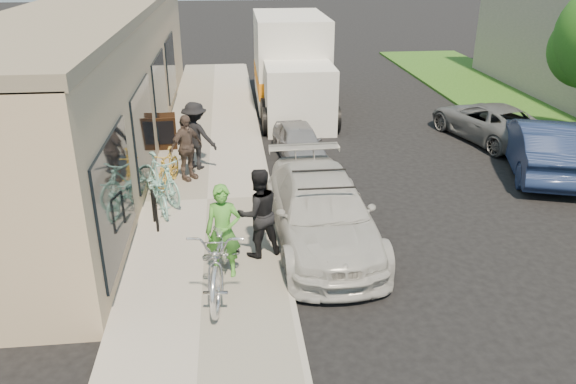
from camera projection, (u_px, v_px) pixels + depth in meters
name	position (u px, v px, depth m)	size (l,w,h in m)	color
ground	(307.00, 264.00, 11.03)	(120.00, 120.00, 0.00)	black
sidewalk	(207.00, 202.00, 13.54)	(3.00, 34.00, 0.15)	#A19B91
curb	(271.00, 199.00, 13.69)	(0.12, 34.00, 0.13)	#99968C
storefront	(99.00, 77.00, 16.94)	(3.60, 20.00, 4.22)	#CAAE8C
bike_rack	(154.00, 207.00, 12.00)	(0.18, 0.54, 0.78)	black
sandwich_board	(165.00, 132.00, 16.61)	(0.69, 0.69, 1.04)	black
sedan_white	(321.00, 211.00, 11.57)	(2.12, 4.97, 1.47)	beige
sedan_silver	(299.00, 142.00, 16.33)	(1.22, 3.04, 1.03)	#939398
moving_truck	(292.00, 69.00, 21.15)	(2.71, 6.96, 3.40)	silver
far_car_blue	(542.00, 146.00, 15.25)	(1.57, 4.52, 1.49)	#172447
far_car_gray	(488.00, 121.00, 17.97)	(1.97, 4.28, 1.19)	#56585B
tandem_bike	(221.00, 253.00, 9.75)	(0.91, 2.61, 1.37)	silver
woman_rider	(223.00, 231.00, 10.06)	(0.65, 0.42, 1.77)	#479832
man_standing	(258.00, 213.00, 10.73)	(0.87, 0.68, 1.79)	black
cruiser_bike_a	(161.00, 178.00, 13.25)	(0.53, 1.86, 1.12)	#89CCBE
cruiser_bike_b	(159.00, 193.00, 12.77)	(0.56, 1.60, 0.84)	#89CCBE
cruiser_bike_c	(168.00, 168.00, 14.11)	(0.44, 1.57, 0.94)	gold
bystander_a	(195.00, 136.00, 15.04)	(1.19, 0.68, 1.84)	black
bystander_b	(186.00, 148.00, 14.33)	(1.01, 0.42, 1.72)	brown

